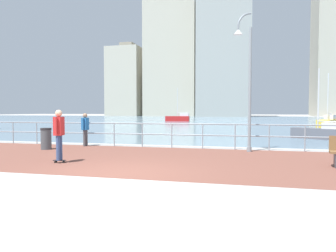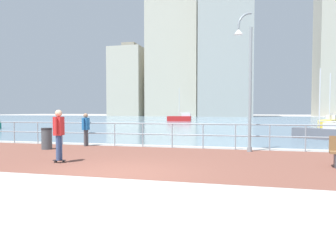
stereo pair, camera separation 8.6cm
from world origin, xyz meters
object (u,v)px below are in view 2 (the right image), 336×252
Objects in this scene: lamppost at (247,75)px; skateboarder at (59,131)px; sailboat_white at (330,123)px; sailboat_ivory at (321,132)px; sailboat_gray at (180,118)px; trash_bin at (47,139)px; bystander at (86,127)px.

lamppost is 7.49m from skateboarder.
sailboat_white is 14.43m from sailboat_ivory.
sailboat_gray reaches higher than sailboat_ivory.
skateboarder is 4.03m from trash_bin.
sailboat_gray is at bearing 138.81° from sailboat_white.
sailboat_ivory is (11.54, 6.80, -0.51)m from bystander.
sailboat_gray is at bearing 93.82° from trash_bin.
skateboarder is 15.17m from sailboat_ivory.
skateboarder is (-5.76, -4.32, -2.08)m from lamppost.
sailboat_gray reaches higher than trash_bin.
trash_bin is 15.09m from sailboat_ivory.
skateboarder is at bearing -143.12° from lamppost.
sailboat_ivory reaches higher than bystander.
sailboat_ivory reaches higher than skateboarder.
bystander is at bearing 109.10° from skateboarder.
sailboat_ivory is at bearing -63.48° from sailboat_gray.
lamppost is 22.63m from sailboat_white.
sailboat_gray is (-2.58, 38.70, 0.04)m from trash_bin.
skateboarder is 1.82× the size of trash_bin.
bystander is at bearing -149.48° from sailboat_ivory.
bystander is 13.41m from sailboat_ivory.
lamppost is 6.02× the size of trash_bin.
sailboat_ivory is (-3.50, -14.00, -0.11)m from sailboat_white.
skateboarder is 0.41× the size of sailboat_ivory.
sailboat_ivory is (4.17, 7.13, -2.70)m from lamppost.
sailboat_gray is at bearing 97.07° from skateboarder.
lamppost is at bearing 8.73° from trash_bin.
trash_bin is (-8.36, -1.28, -2.63)m from lamppost.
trash_bin is 27.55m from sailboat_white.
sailboat_white is at bearing 70.05° from lamppost.
sailboat_gray reaches higher than skateboarder.
sailboat_ivory is at bearing 30.52° from bystander.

